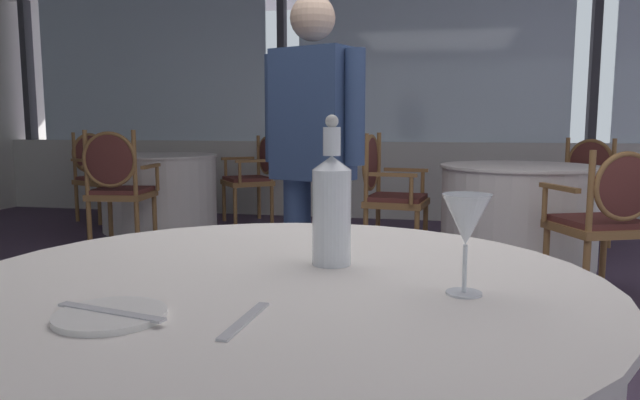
{
  "coord_description": "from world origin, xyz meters",
  "views": [
    {
      "loc": [
        0.19,
        -2.15,
        1.05
      ],
      "look_at": [
        -0.09,
        -0.84,
        0.87
      ],
      "focal_mm": 32.92,
      "sensor_mm": 36.0,
      "label": 1
    }
  ],
  "objects_px": {
    "dining_chair_1_2": "(255,172)",
    "dining_chair_0_2": "(582,183)",
    "wine_glass": "(466,222)",
    "dining_chair_1_0": "(98,170)",
    "dining_chair_1_1": "(117,181)",
    "water_bottle": "(332,206)",
    "dining_chair_0_0": "(386,185)",
    "diner_person_0": "(313,152)",
    "side_plate": "(110,315)",
    "dining_chair_0_1": "(607,213)"
  },
  "relations": [
    {
      "from": "dining_chair_0_2",
      "to": "dining_chair_1_2",
      "type": "bearing_deg",
      "value": -63.72
    },
    {
      "from": "side_plate",
      "to": "dining_chair_0_1",
      "type": "distance_m",
      "value": 3.17
    },
    {
      "from": "water_bottle",
      "to": "dining_chair_1_0",
      "type": "xyz_separation_m",
      "value": [
        -3.47,
        4.49,
        -0.32
      ]
    },
    {
      "from": "water_bottle",
      "to": "dining_chair_0_2",
      "type": "xyz_separation_m",
      "value": [
        1.38,
        4.11,
        -0.32
      ]
    },
    {
      "from": "water_bottle",
      "to": "dining_chair_0_1",
      "type": "relative_size",
      "value": 0.35
    },
    {
      "from": "wine_glass",
      "to": "dining_chair_1_0",
      "type": "relative_size",
      "value": 0.19
    },
    {
      "from": "water_bottle",
      "to": "dining_chair_1_2",
      "type": "bearing_deg",
      "value": 110.35
    },
    {
      "from": "dining_chair_0_0",
      "to": "dining_chair_0_2",
      "type": "distance_m",
      "value": 1.74
    },
    {
      "from": "dining_chair_0_2",
      "to": "dining_chair_1_1",
      "type": "xyz_separation_m",
      "value": [
        -3.78,
        -0.99,
        0.04
      ]
    },
    {
      "from": "dining_chair_1_1",
      "to": "dining_chair_0_2",
      "type": "bearing_deg",
      "value": -83.02
    },
    {
      "from": "dining_chair_1_0",
      "to": "diner_person_0",
      "type": "distance_m",
      "value": 4.38
    },
    {
      "from": "dining_chair_0_1",
      "to": "water_bottle",
      "type": "bearing_deg",
      "value": 131.58
    },
    {
      "from": "dining_chair_0_0",
      "to": "dining_chair_1_1",
      "type": "distance_m",
      "value": 2.2
    },
    {
      "from": "dining_chair_0_1",
      "to": "dining_chair_1_1",
      "type": "xyz_separation_m",
      "value": [
        -3.56,
        0.72,
        0.05
      ]
    },
    {
      "from": "dining_chair_1_1",
      "to": "diner_person_0",
      "type": "xyz_separation_m",
      "value": [
        2.04,
        -1.7,
        0.33
      ]
    },
    {
      "from": "dining_chair_1_1",
      "to": "diner_person_0",
      "type": "relative_size",
      "value": 0.62
    },
    {
      "from": "dining_chair_1_0",
      "to": "side_plate",
      "type": "bearing_deg",
      "value": -34.67
    },
    {
      "from": "wine_glass",
      "to": "dining_chair_1_2",
      "type": "xyz_separation_m",
      "value": [
        -2.03,
        4.89,
        -0.34
      ]
    },
    {
      "from": "dining_chair_0_1",
      "to": "dining_chair_1_1",
      "type": "relative_size",
      "value": 0.91
    },
    {
      "from": "dining_chair_0_1",
      "to": "dining_chair_1_0",
      "type": "height_order",
      "value": "dining_chair_1_0"
    },
    {
      "from": "water_bottle",
      "to": "dining_chair_1_0",
      "type": "bearing_deg",
      "value": 127.63
    },
    {
      "from": "side_plate",
      "to": "wine_glass",
      "type": "distance_m",
      "value": 0.61
    },
    {
      "from": "water_bottle",
      "to": "dining_chair_0_0",
      "type": "height_order",
      "value": "water_bottle"
    },
    {
      "from": "side_plate",
      "to": "dining_chair_0_1",
      "type": "bearing_deg",
      "value": 63.14
    },
    {
      "from": "wine_glass",
      "to": "dining_chair_0_1",
      "type": "height_order",
      "value": "wine_glass"
    },
    {
      "from": "side_plate",
      "to": "dining_chair_0_1",
      "type": "relative_size",
      "value": 0.19
    },
    {
      "from": "water_bottle",
      "to": "diner_person_0",
      "type": "relative_size",
      "value": 0.2
    },
    {
      "from": "dining_chair_0_0",
      "to": "dining_chair_1_0",
      "type": "height_order",
      "value": "dining_chair_0_0"
    },
    {
      "from": "dining_chair_1_1",
      "to": "side_plate",
      "type": "bearing_deg",
      "value": -156.61
    },
    {
      "from": "dining_chair_0_1",
      "to": "dining_chair_1_2",
      "type": "relative_size",
      "value": 0.98
    },
    {
      "from": "dining_chair_1_2",
      "to": "dining_chair_1_0",
      "type": "bearing_deg",
      "value": -30.1
    },
    {
      "from": "dining_chair_1_0",
      "to": "dining_chair_1_2",
      "type": "distance_m",
      "value": 1.73
    },
    {
      "from": "wine_glass",
      "to": "dining_chair_1_1",
      "type": "distance_m",
      "value": 4.25
    },
    {
      "from": "dining_chair_1_1",
      "to": "wine_glass",
      "type": "bearing_deg",
      "value": -148.55
    },
    {
      "from": "dining_chair_1_1",
      "to": "diner_person_0",
      "type": "height_order",
      "value": "diner_person_0"
    },
    {
      "from": "side_plate",
      "to": "dining_chair_1_1",
      "type": "bearing_deg",
      "value": 121.08
    },
    {
      "from": "water_bottle",
      "to": "dining_chair_0_2",
      "type": "height_order",
      "value": "water_bottle"
    },
    {
      "from": "wine_glass",
      "to": "dining_chair_0_0",
      "type": "height_order",
      "value": "dining_chair_0_0"
    },
    {
      "from": "wine_glass",
      "to": "dining_chair_1_0",
      "type": "height_order",
      "value": "dining_chair_1_0"
    },
    {
      "from": "dining_chair_1_2",
      "to": "dining_chair_0_2",
      "type": "bearing_deg",
      "value": 131.25
    },
    {
      "from": "dining_chair_1_1",
      "to": "dining_chair_1_2",
      "type": "height_order",
      "value": "dining_chair_1_1"
    },
    {
      "from": "side_plate",
      "to": "dining_chair_1_0",
      "type": "xyz_separation_m",
      "value": [
        -3.19,
        4.92,
        -0.2
      ]
    },
    {
      "from": "dining_chair_0_1",
      "to": "dining_chair_0_2",
      "type": "xyz_separation_m",
      "value": [
        0.22,
        1.71,
        0.01
      ]
    },
    {
      "from": "dining_chair_0_0",
      "to": "dining_chair_1_0",
      "type": "bearing_deg",
      "value": 169.37
    },
    {
      "from": "side_plate",
      "to": "dining_chair_0_1",
      "type": "height_order",
      "value": "dining_chair_0_1"
    },
    {
      "from": "side_plate",
      "to": "dining_chair_1_1",
      "type": "xyz_separation_m",
      "value": [
        -2.13,
        3.54,
        -0.17
      ]
    },
    {
      "from": "wine_glass",
      "to": "diner_person_0",
      "type": "relative_size",
      "value": 0.11
    },
    {
      "from": "water_bottle",
      "to": "dining_chair_0_0",
      "type": "relative_size",
      "value": 0.33
    },
    {
      "from": "side_plate",
      "to": "dining_chair_0_0",
      "type": "bearing_deg",
      "value": 89.38
    },
    {
      "from": "side_plate",
      "to": "dining_chair_1_2",
      "type": "relative_size",
      "value": 0.19
    }
  ]
}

